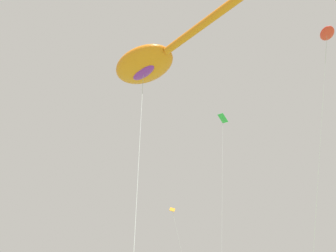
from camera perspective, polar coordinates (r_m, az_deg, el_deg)
The scene contains 4 objects.
big_show_kite at distance 22.14m, azimuth -3.55°, elevation 10.81°, with size 4.40×11.86×15.48m.
small_kite_box_yellow at distance 21.41m, azimuth 25.77°, elevation 13.97°, with size 1.68×4.35×14.71m.
small_kite_stunt_black at distance 36.25m, azimuth 9.44°, elevation 0.36°, with size 3.83×2.34×18.76m.
small_kite_triangle_green at distance 31.35m, azimuth 1.06°, elevation -15.58°, with size 1.81×1.11×8.19m.
Camera 1 is at (-5.22, -2.93, 1.57)m, focal length 35.27 mm.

